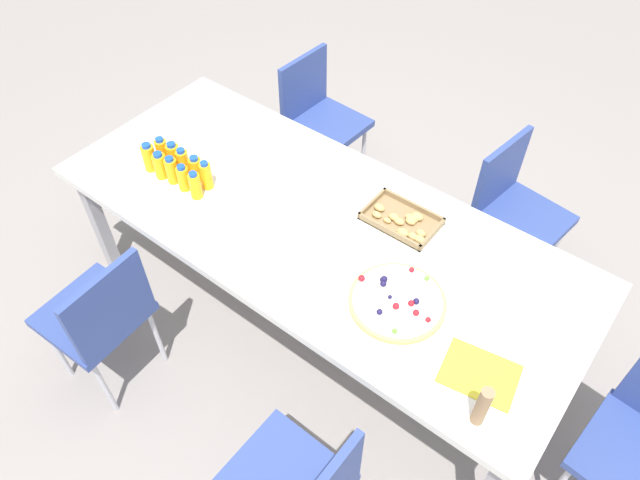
% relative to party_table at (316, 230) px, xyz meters
% --- Properties ---
extents(ground_plane, '(12.00, 12.00, 0.00)m').
position_rel_party_table_xyz_m(ground_plane, '(0.00, 0.00, -0.68)').
color(ground_plane, gray).
extents(party_table, '(2.41, 0.99, 0.73)m').
position_rel_party_table_xyz_m(party_table, '(0.00, 0.00, 0.00)').
color(party_table, silver).
rests_on(party_table, ground_plane).
extents(chair_near_left, '(0.42, 0.42, 0.83)m').
position_rel_party_table_xyz_m(chair_near_left, '(-0.52, -0.83, -0.17)').
color(chair_near_left, '#33478C').
rests_on(chair_near_left, ground_plane).
extents(chair_far_right, '(0.45, 0.45, 0.83)m').
position_rel_party_table_xyz_m(chair_far_right, '(0.58, 0.87, -0.17)').
color(chair_far_right, '#33478C').
rests_on(chair_far_right, ground_plane).
extents(chair_far_left, '(0.42, 0.42, 0.83)m').
position_rel_party_table_xyz_m(chair_far_left, '(-0.67, 0.88, -0.17)').
color(chair_far_left, '#33478C').
rests_on(chair_far_left, ground_plane).
extents(juice_bottle_0, '(0.06, 0.06, 0.14)m').
position_rel_party_table_xyz_m(juice_bottle_0, '(-0.83, -0.20, 0.12)').
color(juice_bottle_0, '#FAAF14').
rests_on(juice_bottle_0, party_table).
extents(juice_bottle_1, '(0.06, 0.06, 0.14)m').
position_rel_party_table_xyz_m(juice_bottle_1, '(-0.75, -0.21, 0.12)').
color(juice_bottle_1, '#F9AE14').
rests_on(juice_bottle_1, party_table).
extents(juice_bottle_2, '(0.06, 0.06, 0.14)m').
position_rel_party_table_xyz_m(juice_bottle_2, '(-0.68, -0.20, 0.12)').
color(juice_bottle_2, '#F8AE14').
rests_on(juice_bottle_2, party_table).
extents(juice_bottle_3, '(0.06, 0.06, 0.13)m').
position_rel_party_table_xyz_m(juice_bottle_3, '(-0.60, -0.20, 0.12)').
color(juice_bottle_3, '#F9AF14').
rests_on(juice_bottle_3, party_table).
extents(juice_bottle_4, '(0.05, 0.05, 0.14)m').
position_rel_party_table_xyz_m(juice_bottle_4, '(-0.52, -0.21, 0.12)').
color(juice_bottle_4, '#FAAC14').
rests_on(juice_bottle_4, party_table).
extents(juice_bottle_5, '(0.06, 0.06, 0.14)m').
position_rel_party_table_xyz_m(juice_bottle_5, '(-0.82, -0.13, 0.12)').
color(juice_bottle_5, '#FAAA14').
rests_on(juice_bottle_5, party_table).
extents(juice_bottle_6, '(0.06, 0.06, 0.14)m').
position_rel_party_table_xyz_m(juice_bottle_6, '(-0.75, -0.12, 0.12)').
color(juice_bottle_6, '#F9AD14').
rests_on(juice_bottle_6, party_table).
extents(juice_bottle_7, '(0.06, 0.06, 0.15)m').
position_rel_party_table_xyz_m(juice_bottle_7, '(-0.67, -0.13, 0.12)').
color(juice_bottle_7, '#F9AA14').
rests_on(juice_bottle_7, party_table).
extents(juice_bottle_8, '(0.06, 0.06, 0.14)m').
position_rel_party_table_xyz_m(juice_bottle_8, '(-0.60, -0.13, 0.12)').
color(juice_bottle_8, '#FAAB14').
rests_on(juice_bottle_8, party_table).
extents(juice_bottle_9, '(0.05, 0.05, 0.15)m').
position_rel_party_table_xyz_m(juice_bottle_9, '(-0.53, -0.13, 0.12)').
color(juice_bottle_9, '#FBAF14').
rests_on(juice_bottle_9, party_table).
extents(fruit_pizza, '(0.38, 0.38, 0.05)m').
position_rel_party_table_xyz_m(fruit_pizza, '(0.52, -0.15, 0.07)').
color(fruit_pizza, tan).
rests_on(fruit_pizza, party_table).
extents(snack_tray, '(0.32, 0.21, 0.04)m').
position_rel_party_table_xyz_m(snack_tray, '(0.30, 0.22, 0.07)').
color(snack_tray, olive).
rests_on(snack_tray, party_table).
extents(plate_stack, '(0.21, 0.21, 0.03)m').
position_rel_party_table_xyz_m(plate_stack, '(-0.09, -0.11, 0.07)').
color(plate_stack, silver).
rests_on(plate_stack, party_table).
extents(napkin_stack, '(0.15, 0.15, 0.01)m').
position_rel_party_table_xyz_m(napkin_stack, '(-0.49, -0.35, 0.06)').
color(napkin_stack, white).
rests_on(napkin_stack, party_table).
extents(cardboard_tube, '(0.04, 0.04, 0.19)m').
position_rel_party_table_xyz_m(cardboard_tube, '(0.98, -0.39, 0.15)').
color(cardboard_tube, '#9E7A56').
rests_on(cardboard_tube, party_table).
extents(paper_folder, '(0.29, 0.24, 0.01)m').
position_rel_party_table_xyz_m(paper_folder, '(0.91, -0.23, 0.06)').
color(paper_folder, yellow).
rests_on(paper_folder, party_table).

